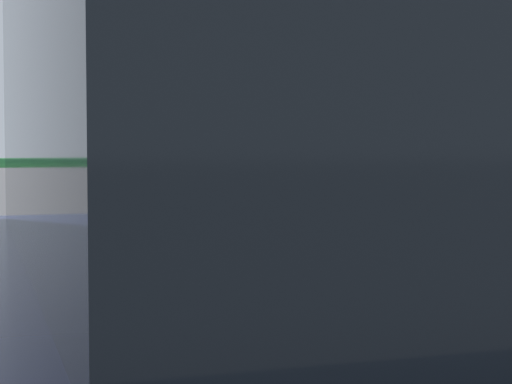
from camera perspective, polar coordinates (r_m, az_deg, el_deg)
name	(u,v)px	position (r m, az deg, el deg)	size (l,w,h in m)	color
sidewalk_curb	(345,384)	(4.49, 6.04, -12.73)	(36.00, 3.28, 0.15)	#9E9B93
parking_meter	(373,163)	(3.07, 7.93, 1.95)	(0.16, 0.17, 1.52)	slate
pedestrian_at_meter	(197,220)	(2.86, -3.97, -1.88)	(0.59, 0.46, 1.59)	black
background_railing	(265,203)	(5.64, 0.63, -0.73)	(24.06, 0.06, 1.08)	#1E602D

